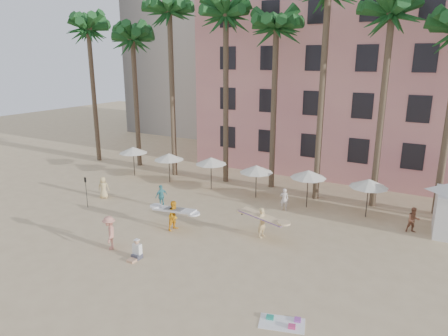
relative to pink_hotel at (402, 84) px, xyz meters
name	(u,v)px	position (x,y,z in m)	size (l,w,h in m)	color
ground	(165,277)	(-7.00, -26.00, -8.00)	(120.00, 120.00, 0.00)	#D1B789
pink_hotel	(402,84)	(0.00, 0.00, 0.00)	(35.00, 14.00, 16.00)	#F9A297
palm_row	(294,18)	(-6.49, -11.00, 4.97)	(44.40, 5.40, 16.30)	brown
umbrella_row	(233,164)	(-10.00, -13.50, -5.67)	(22.50, 2.70, 2.73)	#332B23
beach_towel	(283,322)	(-0.75, -26.50, -7.97)	(2.01, 1.47, 0.14)	white
carrier_yellow	(262,221)	(-4.75, -19.62, -6.98)	(2.98, 1.22, 1.83)	#DBB97B
carrier_white	(174,215)	(-9.86, -21.28, -7.01)	(2.80, 1.02, 1.86)	#FFAD1A
beachgoers	(185,212)	(-9.71, -20.36, -7.13)	(21.83, 11.69, 1.92)	silver
paddle	(86,189)	(-17.48, -21.25, -6.59)	(0.18, 0.04, 2.23)	black
seated_man	(136,252)	(-9.43, -25.28, -7.63)	(0.47, 0.82, 1.06)	#3F3F4C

